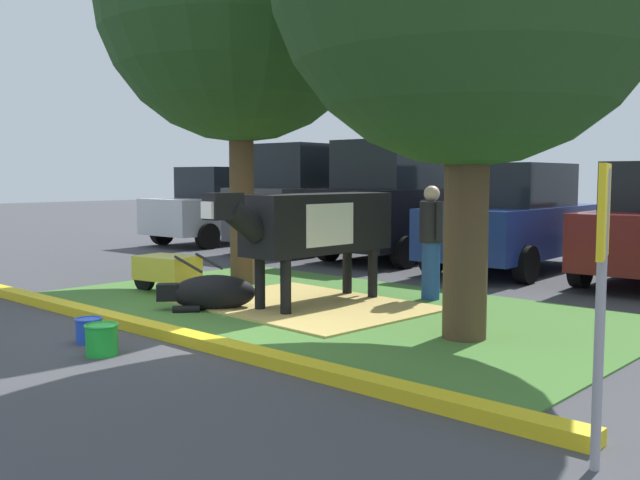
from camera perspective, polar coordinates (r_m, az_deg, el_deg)
ground_plane at (r=8.76m, az=-9.57°, el=-6.64°), size 80.00×80.00×0.00m
grass_island at (r=9.60m, az=0.45°, el=-5.47°), size 8.10×4.70×0.02m
curb_yellow at (r=7.95m, az=-11.79°, el=-7.45°), size 9.30×0.24×0.12m
hay_bedding at (r=9.68m, az=-1.20°, el=-5.28°), size 3.33×2.57×0.04m
shade_tree_left at (r=11.85m, az=-6.49°, el=18.71°), size 4.51×4.51×6.83m
cow_holstein at (r=9.56m, az=-0.53°, el=1.26°), size 0.75×3.14×1.59m
calf_lying at (r=9.49m, az=-8.78°, el=-4.25°), size 1.10×1.20×0.48m
person_handler at (r=10.19m, az=8.96°, el=0.07°), size 0.48×0.34×1.65m
wheelbarrow at (r=10.97m, az=-12.32°, el=-2.26°), size 1.62×0.75×0.63m
parking_sign at (r=4.50m, az=21.83°, el=-1.19°), size 0.16×0.43×1.86m
bucket_blue at (r=8.03m, az=-18.16°, el=-6.88°), size 0.30×0.30×0.27m
bucket_green at (r=7.43m, az=-17.20°, el=-7.63°), size 0.34×0.34×0.31m
sedan_silver at (r=19.04m, az=-7.59°, el=2.72°), size 2.15×4.46×2.02m
suv_dark_grey at (r=17.05m, az=-0.10°, el=3.45°), size 2.25×4.67×2.52m
suv_black at (r=15.41m, az=6.96°, el=3.23°), size 2.25×4.67×2.52m
sedan_blue at (r=13.81m, az=15.38°, el=1.67°), size 2.15×4.46×2.02m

